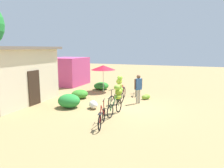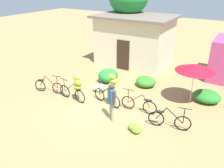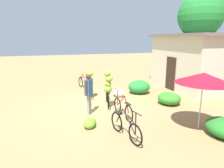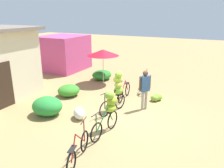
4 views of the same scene
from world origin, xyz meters
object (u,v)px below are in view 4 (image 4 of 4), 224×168
object	(u,v)px
produce_sack	(79,113)
person_vendor	(145,86)
bicycle_near_pile	(109,108)
bicycle_center_loaded	(117,89)
bicycle_rightmost	(145,84)
bicycle_leftmost	(78,150)
bicycle_by_shop	(124,92)
shop_pink	(64,53)
market_umbrella	(103,53)
banana_pile_on_ground	(156,97)

from	to	relation	value
produce_sack	person_vendor	size ratio (longest dim) A/B	0.41
bicycle_near_pile	person_vendor	xyz separation A→B (m)	(2.33, -0.50, 0.19)
bicycle_center_loaded	bicycle_rightmost	bearing A→B (deg)	-5.85
bicycle_leftmost	bicycle_rightmost	xyz separation A→B (m)	(6.52, 0.20, 0.01)
bicycle_by_shop	shop_pink	bearing A→B (deg)	60.32
bicycle_leftmost	bicycle_by_shop	size ratio (longest dim) A/B	0.97
bicycle_near_pile	produce_sack	xyz separation A→B (m)	(0.36, 1.50, -0.64)
bicycle_by_shop	bicycle_leftmost	bearing A→B (deg)	-171.66
market_umbrella	produce_sack	distance (m)	4.96
bicycle_leftmost	shop_pink	bearing A→B (deg)	39.56
bicycle_rightmost	produce_sack	size ratio (longest dim) A/B	2.42
bicycle_near_pile	produce_sack	distance (m)	1.67
bicycle_by_shop	bicycle_rightmost	size ratio (longest dim) A/B	1.01
bicycle_leftmost	bicycle_by_shop	xyz separation A→B (m)	(4.92, 0.72, 0.01)
bicycle_center_loaded	banana_pile_on_ground	bearing A→B (deg)	-33.59
shop_pink	bicycle_rightmost	size ratio (longest dim) A/B	1.89
bicycle_leftmost	produce_sack	bearing A→B (deg)	33.63
banana_pile_on_ground	bicycle_leftmost	bearing A→B (deg)	172.39
shop_pink	bicycle_center_loaded	size ratio (longest dim) A/B	1.87
shop_pink	person_vendor	bearing A→B (deg)	-119.65
shop_pink	bicycle_near_pile	world-z (taller)	shop_pink
market_umbrella	bicycle_rightmost	bearing A→B (deg)	-94.74
person_vendor	market_umbrella	bearing A→B (deg)	52.98
produce_sack	person_vendor	xyz separation A→B (m)	(1.98, -2.00, 0.84)
bicycle_near_pile	bicycle_by_shop	world-z (taller)	bicycle_near_pile
bicycle_center_loaded	banana_pile_on_ground	size ratio (longest dim) A/B	2.42
market_umbrella	bicycle_near_pile	xyz separation A→B (m)	(-4.86, -2.84, -0.96)
bicycle_leftmost	bicycle_by_shop	world-z (taller)	bicycle_leftmost
bicycle_leftmost	bicycle_by_shop	bearing A→B (deg)	8.34
shop_pink	bicycle_rightmost	xyz separation A→B (m)	(-1.99, -6.84, -0.85)
bicycle_leftmost	person_vendor	distance (m)	4.31
bicycle_by_shop	bicycle_center_loaded	bearing A→B (deg)	-170.38
shop_pink	bicycle_by_shop	bearing A→B (deg)	-119.68
bicycle_center_loaded	bicycle_by_shop	size ratio (longest dim) A/B	1.00
shop_pink	bicycle_leftmost	world-z (taller)	shop_pink
shop_pink	person_vendor	xyz separation A→B (m)	(-4.29, -7.54, -0.16)
market_umbrella	banana_pile_on_ground	world-z (taller)	market_umbrella
market_umbrella	bicycle_by_shop	distance (m)	3.15
bicycle_rightmost	person_vendor	xyz separation A→B (m)	(-2.30, -0.70, 0.69)
bicycle_leftmost	produce_sack	xyz separation A→B (m)	(2.25, 1.49, -0.13)
market_umbrella	bicycle_center_loaded	world-z (taller)	market_umbrella
market_umbrella	produce_sack	bearing A→B (deg)	-163.36
market_umbrella	bicycle_by_shop	xyz separation A→B (m)	(-1.83, -2.12, -1.46)
market_umbrella	bicycle_near_pile	world-z (taller)	market_umbrella
banana_pile_on_ground	market_umbrella	bearing A→B (deg)	69.81
bicycle_center_loaded	market_umbrella	bearing A→B (deg)	36.62
produce_sack	shop_pink	bearing A→B (deg)	41.47
bicycle_rightmost	shop_pink	bearing A→B (deg)	73.77
bicycle_by_shop	banana_pile_on_ground	xyz separation A→B (m)	(0.52, -1.45, -0.21)
bicycle_leftmost	bicycle_rightmost	bearing A→B (deg)	1.72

